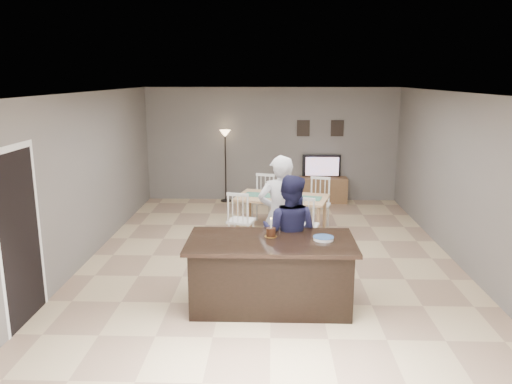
{
  "coord_description": "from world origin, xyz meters",
  "views": [
    {
      "loc": [
        -0.0,
        -7.88,
        2.94
      ],
      "look_at": [
        -0.24,
        -0.3,
        1.18
      ],
      "focal_mm": 35.0,
      "sensor_mm": 36.0,
      "label": 1
    }
  ],
  "objects_px": {
    "plate_stack": "(323,238)",
    "kitchen_island": "(271,272)",
    "dining_table": "(282,204)",
    "television": "(322,166)",
    "woman": "(280,215)",
    "birthday_cake": "(271,232)",
    "man": "(290,233)",
    "tv_console": "(321,190)",
    "floor_lamp": "(225,146)"
  },
  "relations": [
    {
      "from": "kitchen_island",
      "to": "tv_console",
      "type": "height_order",
      "value": "kitchen_island"
    },
    {
      "from": "floor_lamp",
      "to": "woman",
      "type": "bearing_deg",
      "value": -74.73
    },
    {
      "from": "man",
      "to": "floor_lamp",
      "type": "xyz_separation_m",
      "value": [
        -1.35,
        5.04,
        0.51
      ]
    },
    {
      "from": "kitchen_island",
      "to": "birthday_cake",
      "type": "bearing_deg",
      "value": 90.46
    },
    {
      "from": "man",
      "to": "floor_lamp",
      "type": "bearing_deg",
      "value": -57.99
    },
    {
      "from": "tv_console",
      "to": "woman",
      "type": "xyz_separation_m",
      "value": [
        -1.07,
        -4.46,
        0.61
      ]
    },
    {
      "from": "tv_console",
      "to": "birthday_cake",
      "type": "xyz_separation_m",
      "value": [
        -1.2,
        -5.43,
        0.66
      ]
    },
    {
      "from": "plate_stack",
      "to": "tv_console",
      "type": "bearing_deg",
      "value": 84.55
    },
    {
      "from": "birthday_cake",
      "to": "dining_table",
      "type": "distance_m",
      "value": 2.78
    },
    {
      "from": "plate_stack",
      "to": "floor_lamp",
      "type": "xyz_separation_m",
      "value": [
        -1.76,
        5.57,
        0.41
      ]
    },
    {
      "from": "woman",
      "to": "tv_console",
      "type": "bearing_deg",
      "value": -113.01
    },
    {
      "from": "man",
      "to": "tv_console",
      "type": "bearing_deg",
      "value": -83.6
    },
    {
      "from": "birthday_cake",
      "to": "floor_lamp",
      "type": "relative_size",
      "value": 0.15
    },
    {
      "from": "plate_stack",
      "to": "dining_table",
      "type": "relative_size",
      "value": 0.12
    },
    {
      "from": "tv_console",
      "to": "man",
      "type": "distance_m",
      "value": 5.13
    },
    {
      "from": "dining_table",
      "to": "floor_lamp",
      "type": "xyz_separation_m",
      "value": [
        -1.29,
        2.7,
        0.69
      ]
    },
    {
      "from": "birthday_cake",
      "to": "man",
      "type": "bearing_deg",
      "value": 57.51
    },
    {
      "from": "floor_lamp",
      "to": "tv_console",
      "type": "bearing_deg",
      "value": -0.5
    },
    {
      "from": "kitchen_island",
      "to": "woman",
      "type": "bearing_deg",
      "value": 83.29
    },
    {
      "from": "man",
      "to": "dining_table",
      "type": "relative_size",
      "value": 0.75
    },
    {
      "from": "television",
      "to": "woman",
      "type": "height_order",
      "value": "woman"
    },
    {
      "from": "man",
      "to": "kitchen_island",
      "type": "bearing_deg",
      "value": 81.87
    },
    {
      "from": "television",
      "to": "kitchen_island",
      "type": "bearing_deg",
      "value": 77.99
    },
    {
      "from": "dining_table",
      "to": "floor_lamp",
      "type": "bearing_deg",
      "value": 129.96
    },
    {
      "from": "kitchen_island",
      "to": "plate_stack",
      "type": "distance_m",
      "value": 0.82
    },
    {
      "from": "woman",
      "to": "birthday_cake",
      "type": "distance_m",
      "value": 0.98
    },
    {
      "from": "birthday_cake",
      "to": "plate_stack",
      "type": "height_order",
      "value": "birthday_cake"
    },
    {
      "from": "plate_stack",
      "to": "dining_table",
      "type": "distance_m",
      "value": 2.92
    },
    {
      "from": "man",
      "to": "dining_table",
      "type": "bearing_deg",
      "value": -71.62
    },
    {
      "from": "plate_stack",
      "to": "dining_table",
      "type": "height_order",
      "value": "dining_table"
    },
    {
      "from": "floor_lamp",
      "to": "television",
      "type": "bearing_deg",
      "value": 1.25
    },
    {
      "from": "kitchen_island",
      "to": "man",
      "type": "height_order",
      "value": "man"
    },
    {
      "from": "man",
      "to": "plate_stack",
      "type": "distance_m",
      "value": 0.68
    },
    {
      "from": "tv_console",
      "to": "television",
      "type": "bearing_deg",
      "value": 90.0
    },
    {
      "from": "woman",
      "to": "birthday_cake",
      "type": "xyz_separation_m",
      "value": [
        -0.13,
        -0.97,
        0.05
      ]
    },
    {
      "from": "television",
      "to": "man",
      "type": "bearing_deg",
      "value": 79.52
    },
    {
      "from": "woman",
      "to": "plate_stack",
      "type": "relative_size",
      "value": 6.84
    },
    {
      "from": "dining_table",
      "to": "floor_lamp",
      "type": "height_order",
      "value": "floor_lamp"
    },
    {
      "from": "plate_stack",
      "to": "kitchen_island",
      "type": "bearing_deg",
      "value": -178.0
    },
    {
      "from": "television",
      "to": "floor_lamp",
      "type": "relative_size",
      "value": 0.53
    },
    {
      "from": "birthday_cake",
      "to": "kitchen_island",
      "type": "bearing_deg",
      "value": -89.54
    },
    {
      "from": "birthday_cake",
      "to": "woman",
      "type": "bearing_deg",
      "value": 82.25
    },
    {
      "from": "kitchen_island",
      "to": "woman",
      "type": "distance_m",
      "value": 1.21
    },
    {
      "from": "kitchen_island",
      "to": "plate_stack",
      "type": "bearing_deg",
      "value": 2.0
    },
    {
      "from": "dining_table",
      "to": "kitchen_island",
      "type": "bearing_deg",
      "value": -79.68
    },
    {
      "from": "tv_console",
      "to": "dining_table",
      "type": "height_order",
      "value": "dining_table"
    },
    {
      "from": "birthday_cake",
      "to": "floor_lamp",
      "type": "bearing_deg",
      "value": 101.32
    },
    {
      "from": "woman",
      "to": "dining_table",
      "type": "xyz_separation_m",
      "value": [
        0.07,
        1.78,
        -0.27
      ]
    },
    {
      "from": "woman",
      "to": "plate_stack",
      "type": "bearing_deg",
      "value": 106.83
    },
    {
      "from": "television",
      "to": "man",
      "type": "xyz_separation_m",
      "value": [
        -0.94,
        -5.09,
        -0.04
      ]
    }
  ]
}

